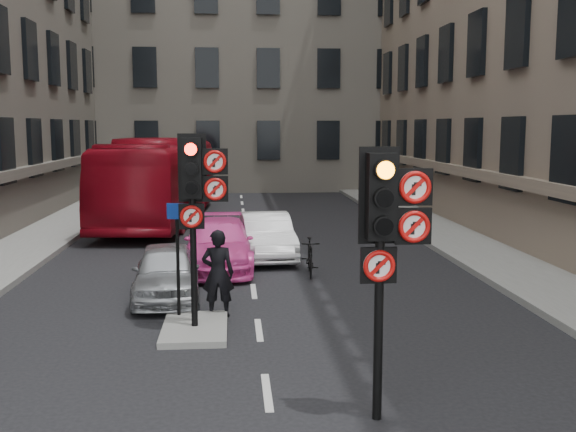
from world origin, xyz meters
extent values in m
cube|color=gray|center=(7.20, 12.00, 0.08)|extent=(3.00, 50.00, 0.16)
cube|color=gray|center=(-1.20, 5.00, 0.06)|extent=(1.20, 2.00, 0.12)
cube|color=#676157|center=(0.00, 38.00, 10.00)|extent=(30.00, 14.00, 20.00)
cylinder|color=black|center=(1.40, 1.00, 1.20)|extent=(0.12, 0.12, 2.40)
cube|color=black|center=(1.40, 1.00, 2.95)|extent=(0.36, 0.28, 1.10)
cube|color=black|center=(1.40, 1.13, 2.95)|extent=(0.52, 0.03, 1.25)
cylinder|color=orange|center=(1.40, 0.76, 3.30)|extent=(0.22, 0.01, 0.22)
cylinder|color=black|center=(1.40, 0.76, 2.95)|extent=(0.22, 0.01, 0.22)
cylinder|color=black|center=(1.40, 0.76, 2.60)|extent=(0.22, 0.01, 0.22)
cube|color=black|center=(1.82, 0.98, 3.07)|extent=(0.47, 0.05, 0.47)
cylinder|color=white|center=(1.82, 0.94, 3.07)|extent=(0.41, 0.02, 0.41)
torus|color=#BF0C0A|center=(1.82, 0.93, 3.07)|extent=(0.41, 0.06, 0.41)
cube|color=#BF0C0A|center=(1.82, 0.92, 3.07)|extent=(0.25, 0.01, 0.25)
cube|color=black|center=(1.82, 0.98, 2.57)|extent=(0.47, 0.05, 0.47)
cylinder|color=white|center=(1.82, 0.94, 2.57)|extent=(0.41, 0.02, 0.41)
torus|color=#BF0C0A|center=(1.82, 0.93, 2.57)|extent=(0.41, 0.06, 0.41)
cube|color=#BF0C0A|center=(1.82, 0.92, 2.57)|extent=(0.25, 0.01, 0.25)
cube|color=black|center=(1.38, 0.98, 2.07)|extent=(0.47, 0.05, 0.47)
cylinder|color=white|center=(1.38, 0.94, 2.07)|extent=(0.41, 0.02, 0.41)
torus|color=#BF0C0A|center=(1.38, 0.93, 2.07)|extent=(0.41, 0.06, 0.41)
cube|color=#BF0C0A|center=(1.38, 0.92, 2.07)|extent=(0.25, 0.01, 0.25)
cylinder|color=black|center=(-1.20, 5.00, 1.32)|extent=(0.12, 0.12, 2.40)
cube|color=black|center=(-1.20, 5.00, 3.07)|extent=(0.36, 0.28, 1.10)
cube|color=black|center=(-1.20, 5.13, 3.07)|extent=(0.52, 0.03, 1.25)
cylinder|color=#FF1407|center=(-1.20, 4.75, 3.42)|extent=(0.22, 0.02, 0.22)
cylinder|color=black|center=(-1.20, 4.75, 3.07)|extent=(0.22, 0.02, 0.22)
cylinder|color=black|center=(-1.20, 4.75, 2.72)|extent=(0.22, 0.02, 0.22)
cube|color=black|center=(-0.78, 4.98, 3.19)|extent=(0.47, 0.05, 0.47)
cylinder|color=white|center=(-0.78, 4.94, 3.19)|extent=(0.41, 0.02, 0.41)
torus|color=#BF0C0A|center=(-0.78, 4.92, 3.19)|extent=(0.41, 0.06, 0.41)
cube|color=#BF0C0A|center=(-0.78, 4.92, 3.19)|extent=(0.25, 0.02, 0.25)
cube|color=black|center=(-0.78, 4.98, 2.69)|extent=(0.47, 0.05, 0.47)
cylinder|color=white|center=(-0.78, 4.94, 2.69)|extent=(0.41, 0.02, 0.41)
torus|color=#BF0C0A|center=(-0.78, 4.92, 2.69)|extent=(0.41, 0.06, 0.41)
cube|color=#BF0C0A|center=(-0.78, 4.92, 2.69)|extent=(0.25, 0.02, 0.25)
cube|color=black|center=(-1.22, 4.98, 2.19)|extent=(0.47, 0.05, 0.47)
cylinder|color=white|center=(-1.22, 4.94, 2.19)|extent=(0.41, 0.02, 0.41)
torus|color=#BF0C0A|center=(-1.22, 4.92, 2.19)|extent=(0.41, 0.06, 0.41)
cube|color=#BF0C0A|center=(-1.22, 4.92, 2.19)|extent=(0.25, 0.02, 0.25)
imported|color=#A5A8AD|center=(-1.96, 7.54, 0.61)|extent=(1.67, 3.66, 1.22)
imported|color=white|center=(0.50, 12.02, 0.64)|extent=(1.64, 4.00, 1.29)
imported|color=#EE46A6|center=(-0.84, 10.66, 0.65)|extent=(1.85, 4.49, 1.30)
imported|color=maroon|center=(-3.32, 19.74, 1.68)|extent=(3.83, 12.23, 3.35)
imported|color=black|center=(1.50, 9.57, 0.48)|extent=(0.57, 1.62, 0.96)
imported|color=black|center=(-0.78, 6.00, 0.89)|extent=(0.67, 0.46, 1.78)
cylinder|color=black|center=(-1.55, 5.75, 1.21)|extent=(0.07, 0.07, 2.19)
cube|color=navy|center=(-1.55, 5.70, 2.20)|extent=(0.38, 0.14, 0.31)
camera|label=1|loc=(-0.47, -7.32, 3.84)|focal=42.00mm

